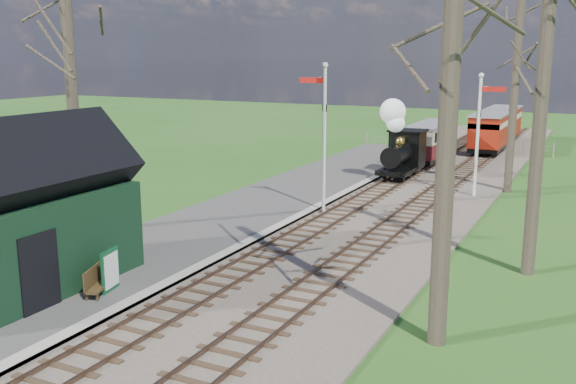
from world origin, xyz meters
name	(u,v)px	position (x,y,z in m)	size (l,w,h in m)	color
distant_hills	(512,262)	(1.40, 64.38, -16.21)	(114.40, 48.00, 22.02)	#385B23
ballast_bed	(411,191)	(1.30, 22.00, 0.05)	(8.00, 60.00, 0.10)	brown
track_near	(385,187)	(0.00, 22.00, 0.10)	(1.60, 60.00, 0.15)	brown
track_far	(437,192)	(2.60, 22.00, 0.10)	(1.60, 60.00, 0.15)	brown
platform	(241,215)	(-3.50, 14.00, 0.10)	(5.00, 44.00, 0.20)	#474442
coping_strip	(291,221)	(-1.20, 14.00, 0.10)	(0.40, 44.00, 0.21)	#B2AD9E
station_shed	(25,215)	(-4.30, 4.00, 2.27)	(3.25, 6.30, 4.78)	black
semaphore_near	(323,127)	(-0.77, 16.00, 3.62)	(1.22, 0.24, 6.22)	silver
semaphore_far	(480,126)	(4.37, 22.00, 3.35)	(1.22, 0.24, 5.72)	silver
bare_trees	(309,98)	(1.33, 10.10, 5.21)	(15.51, 22.39, 12.00)	#382D23
fence_line	(454,144)	(0.30, 36.00, 0.55)	(12.60, 0.08, 1.00)	slate
locomotive	(401,144)	(-0.01, 24.49, 1.94)	(1.67, 3.90, 4.18)	black
coach	(430,140)	(0.00, 30.55, 1.43)	(1.95, 6.68, 2.05)	black
red_carriage_a	(490,132)	(2.60, 35.86, 1.50)	(2.07, 5.13, 2.18)	black
red_carriage_b	(503,124)	(2.60, 41.36, 1.50)	(2.07, 5.13, 2.18)	black
sign_board	(110,270)	(-2.18, 4.84, 0.78)	(0.24, 0.79, 1.15)	#0E4524
bench	(97,281)	(-2.38, 4.52, 0.55)	(0.81, 1.35, 0.74)	#3F2D16
person	(108,251)	(-3.14, 5.82, 0.91)	(0.52, 0.34, 1.43)	black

